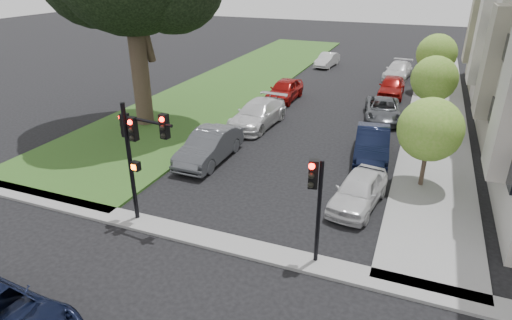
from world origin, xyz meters
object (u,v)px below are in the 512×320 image
at_px(car_parked_3, 392,86).
at_px(car_parked_4, 398,71).
at_px(small_tree_a, 430,130).
at_px(traffic_signal_secondary, 316,193).
at_px(traffic_signal_main, 137,144).
at_px(car_parked_2, 383,109).
at_px(car_parked_0, 359,190).
at_px(car_parked_9, 327,60).
at_px(car_parked_6, 258,114).
at_px(car_parked_1, 372,143).
at_px(car_parked_7, 285,90).
at_px(car_parked_5, 209,146).
at_px(small_tree_c, 437,54).
at_px(small_tree_b, 434,79).

relative_size(car_parked_3, car_parked_4, 0.91).
xyz_separation_m(small_tree_a, traffic_signal_secondary, (-3.10, -6.95, -0.11)).
distance_m(traffic_signal_main, car_parked_2, 17.38).
xyz_separation_m(traffic_signal_secondary, car_parked_0, (0.78, 4.28, -1.90)).
height_order(car_parked_3, car_parked_9, car_parked_3).
relative_size(traffic_signal_secondary, car_parked_6, 0.71).
xyz_separation_m(car_parked_0, car_parked_1, (-0.19, 5.14, 0.08)).
bearing_deg(car_parked_7, car_parked_3, 30.24).
relative_size(car_parked_0, car_parked_5, 0.85).
height_order(small_tree_c, car_parked_4, small_tree_c).
bearing_deg(car_parked_4, small_tree_a, -76.93).
distance_m(car_parked_2, car_parked_6, 8.04).
bearing_deg(car_parked_6, car_parked_3, 58.88).
xyz_separation_m(car_parked_7, car_parked_9, (0.22, 12.46, -0.12)).
distance_m(car_parked_4, car_parked_6, 17.20).
bearing_deg(car_parked_9, car_parked_2, -57.59).
relative_size(car_parked_2, car_parked_3, 1.07).
height_order(small_tree_a, car_parked_9, small_tree_a).
height_order(small_tree_a, traffic_signal_main, traffic_signal_main).
relative_size(traffic_signal_secondary, car_parked_3, 0.85).
bearing_deg(car_parked_5, car_parked_3, 65.48).
bearing_deg(car_parked_3, car_parked_9, 128.23).
bearing_deg(car_parked_4, car_parked_7, -120.06).
distance_m(traffic_signal_main, traffic_signal_secondary, 6.56).
bearing_deg(car_parked_4, traffic_signal_main, -98.70).
bearing_deg(car_parked_0, traffic_signal_secondary, -92.21).
bearing_deg(car_parked_3, car_parked_4, 89.77).
bearing_deg(traffic_signal_main, car_parked_4, 76.00).
bearing_deg(traffic_signal_secondary, car_parked_9, 102.28).
xyz_separation_m(small_tree_c, car_parked_1, (-2.51, -14.42, -2.17)).
relative_size(traffic_signal_secondary, car_parked_0, 0.92).
xyz_separation_m(car_parked_1, car_parked_7, (-7.34, 8.10, -0.00)).
relative_size(small_tree_a, car_parked_4, 0.84).
xyz_separation_m(traffic_signal_secondary, car_parked_3, (0.35, 21.48, -1.84)).
distance_m(small_tree_b, car_parked_7, 10.12).
bearing_deg(car_parked_9, car_parked_0, -67.67).
relative_size(small_tree_a, car_parked_5, 0.85).
xyz_separation_m(car_parked_5, car_parked_9, (0.34, 24.01, -0.15)).
distance_m(small_tree_c, car_parked_3, 4.23).
bearing_deg(car_parked_3, car_parked_7, -151.60).
height_order(small_tree_c, car_parked_2, small_tree_c).
bearing_deg(traffic_signal_secondary, small_tree_b, 79.23).
distance_m(small_tree_a, traffic_signal_main, 11.87).
bearing_deg(small_tree_a, car_parked_3, 100.70).
distance_m(small_tree_c, car_parked_2, 8.81).
bearing_deg(car_parked_1, small_tree_c, 73.80).
bearing_deg(car_parked_5, traffic_signal_main, -86.30).
height_order(small_tree_a, small_tree_c, small_tree_c).
xyz_separation_m(traffic_signal_main, car_parked_6, (0.00, 11.63, -2.47)).
height_order(small_tree_a, car_parked_3, small_tree_a).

